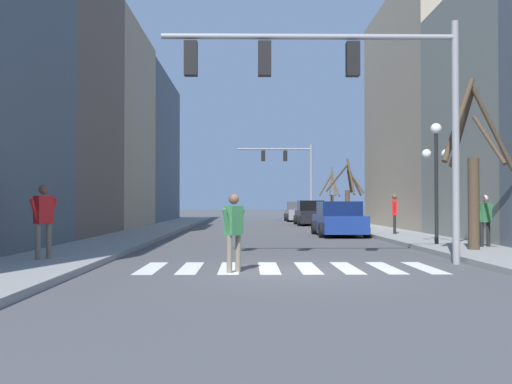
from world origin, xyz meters
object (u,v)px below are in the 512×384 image
object	(u,v)px
traffic_signal_near	(344,82)
street_tree_right_mid	(472,170)
street_tree_right_far	(349,193)
street_tree_left_near	(332,196)
street_lamp_right_corner	(436,158)
car_driving_toward_lane	(310,214)
car_parked_left_far	(339,220)
traffic_signal_far	(290,166)
pedestrian_waiting_at_curb	(44,215)
pedestrian_crossing_street	(485,216)
car_driving_away_lane	(298,212)
pedestrian_on_left_sidewalk	(395,210)
pedestrian_on_right_sidewalk	(234,226)

from	to	relation	value
traffic_signal_near	street_tree_right_mid	xyz separation A→B (m)	(4.20, 2.74, -1.99)
street_tree_right_far	street_tree_left_near	bearing A→B (deg)	87.69
street_lamp_right_corner	car_driving_toward_lane	distance (m)	21.11
car_parked_left_far	street_tree_left_near	xyz separation A→B (m)	(2.66, 20.98, 1.31)
traffic_signal_far	street_tree_right_mid	size ratio (longest dim) A/B	1.24
traffic_signal_far	pedestrian_waiting_at_curb	bearing A→B (deg)	-104.03
pedestrian_waiting_at_curb	pedestrian_crossing_street	world-z (taller)	pedestrian_waiting_at_curb
street_tree_left_near	traffic_signal_near	bearing A→B (deg)	-97.58
car_driving_away_lane	traffic_signal_far	bearing A→B (deg)	146.40
pedestrian_on_left_sidewalk	pedestrian_on_right_sidewalk	world-z (taller)	pedestrian_on_left_sidewalk
street_tree_right_mid	street_tree_right_far	distance (m)	20.39
street_lamp_right_corner	car_driving_toward_lane	bearing A→B (deg)	95.38
car_driving_toward_lane	pedestrian_on_right_sidewalk	distance (m)	27.94
traffic_signal_near	traffic_signal_far	xyz separation A→B (m)	(1.07, 33.27, 0.02)
traffic_signal_near	traffic_signal_far	distance (m)	33.29
pedestrian_on_right_sidewalk	street_tree_right_mid	distance (m)	8.28
car_driving_toward_lane	pedestrian_waiting_at_curb	distance (m)	27.57
pedestrian_on_left_sidewalk	car_driving_toward_lane	bearing A→B (deg)	22.41
car_parked_left_far	pedestrian_crossing_street	world-z (taller)	pedestrian_crossing_street
traffic_signal_far	street_tree_right_far	distance (m)	10.83
traffic_signal_near	street_lamp_right_corner	distance (m)	6.48
traffic_signal_far	car_parked_left_far	world-z (taller)	traffic_signal_far
car_driving_away_lane	pedestrian_on_right_sidewalk	bearing A→B (deg)	172.94
street_tree_right_far	pedestrian_on_right_sidewalk	bearing A→B (deg)	-105.12
pedestrian_crossing_street	street_tree_left_near	distance (m)	29.80
car_parked_left_far	pedestrian_on_right_sidewalk	world-z (taller)	pedestrian_on_right_sidewalk
pedestrian_waiting_at_curb	street_tree_right_far	bearing A→B (deg)	9.21
car_driving_toward_lane	pedestrian_on_right_sidewalk	world-z (taller)	pedestrian_on_right_sidewalk
pedestrian_on_left_sidewalk	street_tree_left_near	size ratio (longest dim) A/B	0.41
pedestrian_crossing_street	pedestrian_on_left_sidewalk	size ratio (longest dim) A/B	0.92
street_lamp_right_corner	pedestrian_on_right_sidewalk	distance (m)	9.53
street_tree_right_mid	pedestrian_waiting_at_curb	bearing A→B (deg)	-166.11
pedestrian_waiting_at_curb	traffic_signal_far	bearing A→B (deg)	21.15
traffic_signal_near	pedestrian_on_left_sidewalk	size ratio (longest dim) A/B	4.20
pedestrian_waiting_at_curb	street_tree_left_near	size ratio (longest dim) A/B	0.42
traffic_signal_near	pedestrian_crossing_street	xyz separation A→B (m)	(4.97, 3.77, -3.37)
car_driving_away_lane	street_tree_right_far	size ratio (longest dim) A/B	1.12
car_driving_toward_lane	pedestrian_on_left_sidewalk	world-z (taller)	pedestrian_on_left_sidewalk
car_parked_left_far	car_driving_away_lane	size ratio (longest dim) A/B	1.00
street_tree_left_near	traffic_signal_far	bearing A→B (deg)	-175.21
car_driving_away_lane	street_tree_right_mid	xyz separation A→B (m)	(2.38, -31.66, 1.71)
pedestrian_crossing_street	pedestrian_on_left_sidewalk	bearing A→B (deg)	-106.55
street_tree_right_mid	car_parked_left_far	bearing A→B (deg)	103.69
pedestrian_on_right_sidewalk	street_tree_right_far	distance (m)	25.71
car_driving_away_lane	pedestrian_on_right_sidewalk	world-z (taller)	pedestrian_on_right_sidewalk
pedestrian_crossing_street	street_tree_left_near	bearing A→B (deg)	-112.28
traffic_signal_near	car_driving_away_lane	world-z (taller)	traffic_signal_near
car_parked_left_far	street_tree_right_far	bearing A→B (deg)	-12.00
traffic_signal_near	street_tree_left_near	world-z (taller)	traffic_signal_near
pedestrian_waiting_at_curb	pedestrian_on_left_sidewalk	size ratio (longest dim) A/B	1.03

